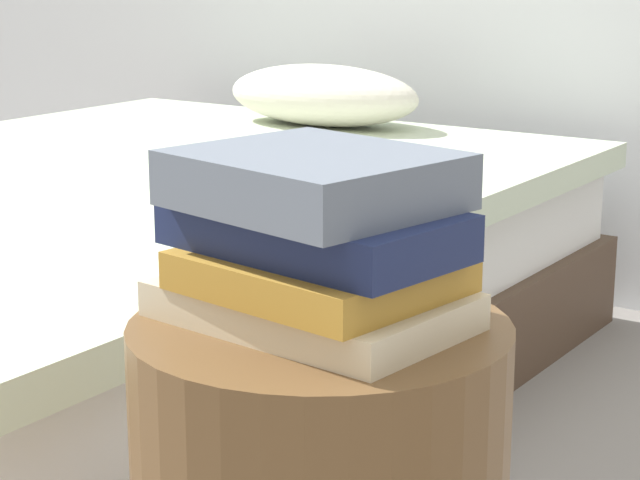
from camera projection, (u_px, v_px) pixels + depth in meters
name	position (u px, v px, depth m)	size (l,w,h in m)	color
bed	(118.00, 275.00, 2.50)	(1.65, 2.09, 0.62)	#4C3828
book_cream	(314.00, 304.00, 1.11)	(0.29, 0.18, 0.03)	beige
book_ochre	(322.00, 272.00, 1.09)	(0.23, 0.20, 0.04)	#B7842D
book_navy	(311.00, 230.00, 1.08)	(0.27, 0.16, 0.04)	#19234C
book_slate	(317.00, 179.00, 1.08)	(0.23, 0.21, 0.05)	slate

